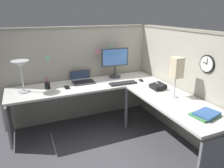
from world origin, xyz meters
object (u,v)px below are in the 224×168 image
monitor (115,60)px  keyboard (123,83)px  laptop (82,80)px  book_stack (206,114)px  computer_mouse (141,80)px  pen_cup (47,85)px  office_phone (158,87)px  desk_lamp_dome (20,67)px  wall_clock (207,64)px  cell_phone (67,87)px  desk_lamp_paper (177,69)px

monitor → keyboard: 0.47m
laptop → book_stack: 1.93m
computer_mouse → pen_cup: (-1.44, 0.23, 0.04)m
pen_cup → office_phone: pen_cup is taller
desk_lamp_dome → monitor: bearing=5.3°
monitor → book_stack: 1.75m
wall_clock → monitor: bearing=115.8°
laptop → cell_phone: 0.37m
pen_cup → wall_clock: (1.78, -1.18, 0.41)m
book_stack → cell_phone: bearing=128.5°
monitor → pen_cup: bearing=-172.8°
computer_mouse → desk_lamp_paper: 0.84m
monitor → wall_clock: wall_clock is taller
laptop → keyboard: bearing=-35.5°
pen_cup → desk_lamp_paper: desk_lamp_paper is taller
monitor → laptop: (-0.58, 0.01, -0.27)m
cell_phone → desk_lamp_paper: 1.58m
laptop → wall_clock: (1.22, -1.34, 0.44)m
monitor → wall_clock: 1.48m
laptop → keyboard: 0.67m
laptop → office_phone: laptop is taller
keyboard → wall_clock: wall_clock is taller
office_phone → desk_lamp_paper: size_ratio=0.40×
keyboard → pen_cup: bearing=170.3°
desk_lamp_dome → cell_phone: 0.69m
laptop → cell_phone: laptop is taller
keyboard → pen_cup: size_ratio=2.39×
laptop → desk_lamp_dome: desk_lamp_dome is taller
laptop → keyboard: size_ratio=0.90×
desk_lamp_dome → cell_phone: size_ratio=3.09×
wall_clock → office_phone: bearing=119.3°
monitor → desk_lamp_paper: desk_lamp_paper is taller
laptop → computer_mouse: laptop is taller
desk_lamp_paper → book_stack: bearing=-94.1°
monitor → keyboard: size_ratio=1.16×
laptop → desk_lamp_paper: 1.51m
laptop → desk_lamp_paper: desk_lamp_paper is taller
laptop → computer_mouse: 0.96m
book_stack → wall_clock: bearing=48.6°
monitor → cell_phone: monitor is taller
computer_mouse → desk_lamp_paper: bearing=-85.7°
cell_phone → office_phone: (1.21, -0.58, 0.03)m
computer_mouse → monitor: bearing=128.5°
desk_lamp_paper → keyboard: bearing=117.3°
book_stack → keyboard: bearing=104.6°
keyboard → pen_cup: pen_cup is taller
laptop → pen_cup: 0.58m
laptop → computer_mouse: (0.88, -0.39, -0.01)m
computer_mouse → pen_cup: bearing=171.0°
pen_cup → book_stack: size_ratio=0.57×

